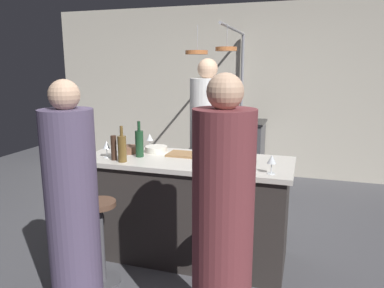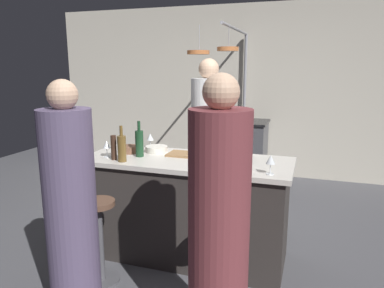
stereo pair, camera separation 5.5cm
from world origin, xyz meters
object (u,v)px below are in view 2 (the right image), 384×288
at_px(wine_bottle_rose, 236,155).
at_px(wine_glass_by_chef, 150,138).
at_px(guest_right, 219,231).
at_px(wine_bottle_amber, 122,148).
at_px(pepper_mill, 114,148).
at_px(wine_bottle_green, 139,143).
at_px(mixing_bowl_ceramic, 156,149).
at_px(chef, 208,148).
at_px(bar_stool_left, 100,238).
at_px(cutting_board, 186,154).
at_px(wine_bottle_dark, 248,146).
at_px(stove_range, 240,150).
at_px(wine_glass_near_right_guest, 271,161).
at_px(mixing_bowl_steel, 221,154).
at_px(bar_stool_right, 230,260).
at_px(guest_left, 71,211).
at_px(wine_glass_near_left_guest, 107,145).
at_px(mixing_bowl_wooden, 129,149).

relative_size(wine_bottle_rose, wine_glass_by_chef, 2.21).
bearing_deg(guest_right, wine_bottle_amber, 143.65).
bearing_deg(pepper_mill, wine_bottle_green, 46.97).
relative_size(guest_right, wine_bottle_rose, 5.12).
xyz_separation_m(wine_bottle_rose, mixing_bowl_ceramic, (-0.83, 0.38, -0.10)).
distance_m(chef, bar_stool_left, 1.59).
relative_size(cutting_board, wine_bottle_dark, 0.96).
relative_size(stove_range, guest_right, 0.54).
relative_size(cutting_board, mixing_bowl_ceramic, 1.56).
height_order(chef, bar_stool_left, chef).
bearing_deg(wine_glass_near_right_guest, wine_bottle_amber, -179.44).
xyz_separation_m(guest_right, wine_bottle_rose, (-0.07, 0.78, 0.26)).
bearing_deg(bar_stool_left, pepper_mill, 101.00).
bearing_deg(wine_bottle_dark, mixing_bowl_ceramic, 175.24).
relative_size(wine_bottle_amber, mixing_bowl_steel, 1.38).
height_order(guest_right, wine_bottle_rose, guest_right).
height_order(bar_stool_right, wine_glass_near_right_guest, wine_glass_near_right_guest).
xyz_separation_m(guest_left, cutting_board, (0.42, 1.10, 0.16)).
height_order(chef, wine_bottle_rose, chef).
bearing_deg(wine_bottle_dark, mixing_bowl_steel, 172.91).
height_order(chef, wine_glass_by_chef, chef).
bearing_deg(wine_glass_near_right_guest, wine_glass_by_chef, 156.82).
relative_size(wine_bottle_green, wine_glass_near_left_guest, 2.17).
height_order(guest_left, mixing_bowl_wooden, guest_left).
distance_m(pepper_mill, wine_bottle_amber, 0.10).
relative_size(bar_stool_right, cutting_board, 2.12).
bearing_deg(pepper_mill, wine_bottle_amber, -19.32).
bearing_deg(wine_glass_near_left_guest, wine_bottle_amber, -25.41).
bearing_deg(stove_range, guest_left, -97.81).
bearing_deg(bar_stool_right, guest_left, -160.22).
xyz_separation_m(wine_bottle_green, wine_glass_by_chef, (-0.05, 0.32, -0.02)).
bearing_deg(guest_left, wine_glass_by_chef, 89.85).
height_order(pepper_mill, wine_bottle_green, wine_bottle_green).
bearing_deg(stove_range, mixing_bowl_wooden, -103.55).
bearing_deg(wine_glass_near_right_guest, stove_range, 105.33).
height_order(chef, wine_bottle_green, chef).
height_order(wine_glass_near_right_guest, wine_glass_near_left_guest, same).
xyz_separation_m(guest_left, wine_glass_by_chef, (0.00, 1.25, 0.26)).
relative_size(chef, wine_bottle_amber, 5.81).
distance_m(stove_range, wine_glass_by_chef, 2.30).
height_order(stove_range, wine_bottle_dark, wine_bottle_dark).
bearing_deg(cutting_board, wine_bottle_green, -155.93).
xyz_separation_m(chef, wine_bottle_rose, (0.52, -1.07, 0.21)).
bearing_deg(wine_bottle_rose, wine_glass_near_left_guest, 176.52).
bearing_deg(wine_glass_near_left_guest, mixing_bowl_wooden, 63.33).
xyz_separation_m(bar_stool_left, wine_bottle_green, (0.08, 0.57, 0.65)).
bearing_deg(wine_glass_near_left_guest, chef, 57.44).
relative_size(chef, bar_stool_right, 2.59).
bearing_deg(wine_glass_by_chef, wine_bottle_rose, -27.99).
xyz_separation_m(mixing_bowl_ceramic, mixing_bowl_steel, (0.62, -0.04, 0.01)).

